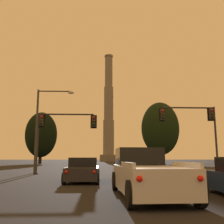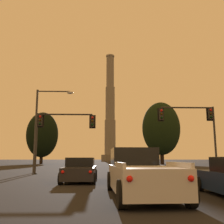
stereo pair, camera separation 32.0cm
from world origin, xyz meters
TOP-DOWN VIEW (x-y plane):
  - pickup_truck_center_lane_second at (-0.26, 7.83)m, footprint 2.41×5.58m
  - sedan_left_lane_front at (-3.03, 14.14)m, footprint 2.00×4.71m
  - sedan_center_lane_front at (0.09, 14.62)m, footprint 2.10×4.75m
  - traffic_light_overhead_right at (6.75, 21.08)m, footprint 5.31×0.50m
  - traffic_light_overhead_left at (-5.85, 21.60)m, footprint 5.51×0.50m
  - street_lamp at (-7.63, 23.39)m, footprint 3.67×0.36m
  - smokestack at (1.36, 113.99)m, footprint 7.73×7.73m
  - treeline_center_right at (11.84, 58.13)m, footprint 8.78×7.90m
  - treeline_left_mid at (-17.15, 64.73)m, footprint 7.97×7.17m

SIDE VIEW (x-z plane):
  - sedan_left_lane_front at x=-3.03m, z-range -0.05..1.38m
  - sedan_center_lane_front at x=0.09m, z-range -0.05..1.38m
  - pickup_truck_center_lane_second at x=-0.26m, z-range -0.11..1.71m
  - traffic_light_overhead_left at x=-5.85m, z-range 1.45..6.91m
  - traffic_light_overhead_right at x=6.75m, z-range 1.60..7.67m
  - street_lamp at x=-7.63m, z-range 1.00..9.15m
  - treeline_left_mid at x=-17.15m, z-range 0.80..13.81m
  - treeline_center_right at x=11.84m, z-range 1.04..15.47m
  - smokestack at x=1.36m, z-range -5.26..43.64m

